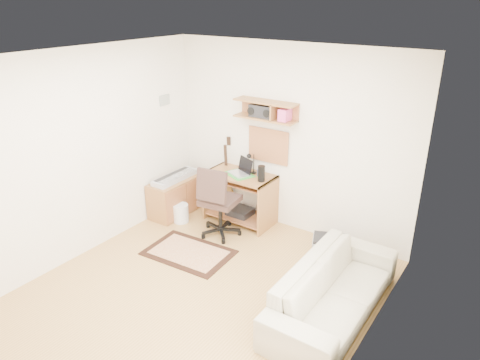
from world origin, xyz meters
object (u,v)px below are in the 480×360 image
Objects in this scene: task_chair at (220,200)px; printer at (329,244)px; cabinet at (176,196)px; sofa at (335,282)px; desk at (240,198)px.

task_chair is 1.58m from printer.
sofa reaches higher than cabinet.
desk is at bearing 82.05° from task_chair.
task_chair reaches higher than cabinet.
desk is at bearing 59.53° from sofa.
sofa is (2.96, -0.85, 0.11)m from cabinet.
printer is (2.41, 0.31, -0.19)m from cabinet.
sofa is at bearing -15.96° from cabinet.
task_chair is at bearing 176.46° from printer.
desk reaches higher than printer.
task_chair is 0.54× the size of sofa.
task_chair is at bearing -9.85° from cabinet.
desk is 1.03m from cabinet.
sofa is (0.55, -1.16, 0.30)m from printer.
cabinet is (-0.97, -0.32, -0.10)m from desk.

